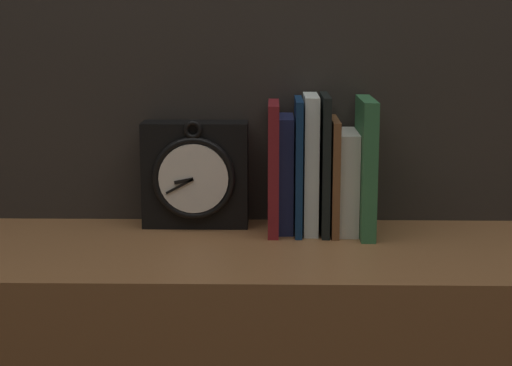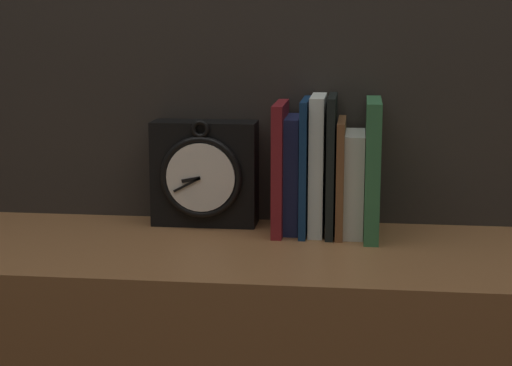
{
  "view_description": "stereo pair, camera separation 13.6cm",
  "coord_description": "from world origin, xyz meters",
  "px_view_note": "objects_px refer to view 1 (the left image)",
  "views": [
    {
      "loc": [
        0.03,
        -1.34,
        1.29
      ],
      "look_at": [
        0.0,
        0.0,
        1.03
      ],
      "focal_mm": 60.0,
      "sensor_mm": 36.0,
      "label": 1
    },
    {
      "loc": [
        0.16,
        -1.33,
        1.29
      ],
      "look_at": [
        0.0,
        0.0,
        1.03
      ],
      "focal_mm": 60.0,
      "sensor_mm": 36.0,
      "label": 2
    }
  ],
  "objects_px": {
    "book_slot2_navy": "(298,165)",
    "book_slot6_white": "(347,181)",
    "book_slot5_brown": "(334,175)",
    "book_slot4_black": "(324,164)",
    "book_slot0_maroon": "(273,167)",
    "clock": "(195,175)",
    "book_slot7_green": "(365,166)",
    "book_slot3_white": "(310,163)",
    "book_slot1_navy": "(286,173)"
  },
  "relations": [
    {
      "from": "book_slot2_navy",
      "to": "book_slot7_green",
      "type": "distance_m",
      "value": 0.12
    },
    {
      "from": "book_slot4_black",
      "to": "book_slot5_brown",
      "type": "relative_size",
      "value": 1.21
    },
    {
      "from": "book_slot0_maroon",
      "to": "book_slot5_brown",
      "type": "bearing_deg",
      "value": -0.08
    },
    {
      "from": "clock",
      "to": "book_slot5_brown",
      "type": "bearing_deg",
      "value": -7.0
    },
    {
      "from": "book_slot4_black",
      "to": "book_slot6_white",
      "type": "distance_m",
      "value": 0.05
    },
    {
      "from": "book_slot4_black",
      "to": "book_slot0_maroon",
      "type": "bearing_deg",
      "value": -179.67
    },
    {
      "from": "book_slot1_navy",
      "to": "book_slot5_brown",
      "type": "relative_size",
      "value": 1.01
    },
    {
      "from": "book_slot0_maroon",
      "to": "book_slot2_navy",
      "type": "bearing_deg",
      "value": 1.04
    },
    {
      "from": "book_slot5_brown",
      "to": "book_slot0_maroon",
      "type": "bearing_deg",
      "value": 179.92
    },
    {
      "from": "book_slot0_maroon",
      "to": "book_slot2_navy",
      "type": "height_order",
      "value": "book_slot2_navy"
    },
    {
      "from": "book_slot4_black",
      "to": "book_slot7_green",
      "type": "relative_size",
      "value": 1.02
    },
    {
      "from": "book_slot6_white",
      "to": "book_slot5_brown",
      "type": "bearing_deg",
      "value": -167.74
    },
    {
      "from": "book_slot6_white",
      "to": "book_slot4_black",
      "type": "bearing_deg",
      "value": -173.68
    },
    {
      "from": "clock",
      "to": "book_slot1_navy",
      "type": "bearing_deg",
      "value": -6.26
    },
    {
      "from": "clock",
      "to": "book_slot5_brown",
      "type": "xyz_separation_m",
      "value": [
        0.24,
        -0.03,
        0.01
      ]
    },
    {
      "from": "clock",
      "to": "book_slot3_white",
      "type": "height_order",
      "value": "book_slot3_white"
    },
    {
      "from": "book_slot3_white",
      "to": "book_slot7_green",
      "type": "xyz_separation_m",
      "value": [
        0.09,
        -0.02,
        -0.0
      ]
    },
    {
      "from": "clock",
      "to": "book_slot4_black",
      "type": "distance_m",
      "value": 0.23
    },
    {
      "from": "book_slot0_maroon",
      "to": "book_slot4_black",
      "type": "distance_m",
      "value": 0.09
    },
    {
      "from": "book_slot2_navy",
      "to": "book_slot3_white",
      "type": "xyz_separation_m",
      "value": [
        0.02,
        0.01,
        0.0
      ]
    },
    {
      "from": "clock",
      "to": "book_slot2_navy",
      "type": "height_order",
      "value": "book_slot2_navy"
    },
    {
      "from": "book_slot4_black",
      "to": "book_slot7_green",
      "type": "distance_m",
      "value": 0.07
    },
    {
      "from": "book_slot5_brown",
      "to": "book_slot2_navy",
      "type": "bearing_deg",
      "value": 179.14
    },
    {
      "from": "book_slot0_maroon",
      "to": "book_slot7_green",
      "type": "height_order",
      "value": "book_slot7_green"
    },
    {
      "from": "book_slot0_maroon",
      "to": "book_slot1_navy",
      "type": "distance_m",
      "value": 0.03
    },
    {
      "from": "book_slot6_white",
      "to": "book_slot2_navy",
      "type": "bearing_deg",
      "value": -177.23
    },
    {
      "from": "book_slot4_black",
      "to": "book_slot6_white",
      "type": "bearing_deg",
      "value": 6.32
    },
    {
      "from": "book_slot2_navy",
      "to": "clock",
      "type": "bearing_deg",
      "value": 170.94
    },
    {
      "from": "clock",
      "to": "book_slot3_white",
      "type": "bearing_deg",
      "value": -6.52
    },
    {
      "from": "book_slot3_white",
      "to": "book_slot4_black",
      "type": "relative_size",
      "value": 1.0
    },
    {
      "from": "book_slot2_navy",
      "to": "book_slot6_white",
      "type": "distance_m",
      "value": 0.09
    },
    {
      "from": "book_slot0_maroon",
      "to": "book_slot6_white",
      "type": "relative_size",
      "value": 1.29
    },
    {
      "from": "book_slot2_navy",
      "to": "book_slot6_white",
      "type": "height_order",
      "value": "book_slot2_navy"
    },
    {
      "from": "clock",
      "to": "book_slot6_white",
      "type": "xyz_separation_m",
      "value": [
        0.27,
        -0.02,
        -0.01
      ]
    },
    {
      "from": "book_slot5_brown",
      "to": "book_slot6_white",
      "type": "xyz_separation_m",
      "value": [
        0.02,
        0.01,
        -0.01
      ]
    },
    {
      "from": "book_slot7_green",
      "to": "clock",
      "type": "bearing_deg",
      "value": 172.33
    },
    {
      "from": "book_slot1_navy",
      "to": "book_slot3_white",
      "type": "xyz_separation_m",
      "value": [
        0.04,
        -0.01,
        0.02
      ]
    },
    {
      "from": "clock",
      "to": "book_slot0_maroon",
      "type": "bearing_deg",
      "value": -12.11
    },
    {
      "from": "book_slot0_maroon",
      "to": "book_slot6_white",
      "type": "height_order",
      "value": "book_slot0_maroon"
    },
    {
      "from": "book_slot4_black",
      "to": "clock",
      "type": "bearing_deg",
      "value": 172.66
    },
    {
      "from": "book_slot7_green",
      "to": "book_slot6_white",
      "type": "bearing_deg",
      "value": 153.29
    },
    {
      "from": "clock",
      "to": "book_slot5_brown",
      "type": "distance_m",
      "value": 0.24
    },
    {
      "from": "book_slot0_maroon",
      "to": "book_slot2_navy",
      "type": "relative_size",
      "value": 0.97
    },
    {
      "from": "book_slot0_maroon",
      "to": "book_slot7_green",
      "type": "distance_m",
      "value": 0.16
    },
    {
      "from": "book_slot0_maroon",
      "to": "book_slot2_navy",
      "type": "distance_m",
      "value": 0.04
    },
    {
      "from": "book_slot4_black",
      "to": "book_slot7_green",
      "type": "xyz_separation_m",
      "value": [
        0.07,
        -0.01,
        -0.0
      ]
    },
    {
      "from": "book_slot3_white",
      "to": "clock",
      "type": "bearing_deg",
      "value": 173.48
    },
    {
      "from": "clock",
      "to": "book_slot0_maroon",
      "type": "distance_m",
      "value": 0.14
    },
    {
      "from": "clock",
      "to": "book_slot5_brown",
      "type": "relative_size",
      "value": 0.98
    },
    {
      "from": "clock",
      "to": "book_slot7_green",
      "type": "distance_m",
      "value": 0.3
    }
  ]
}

